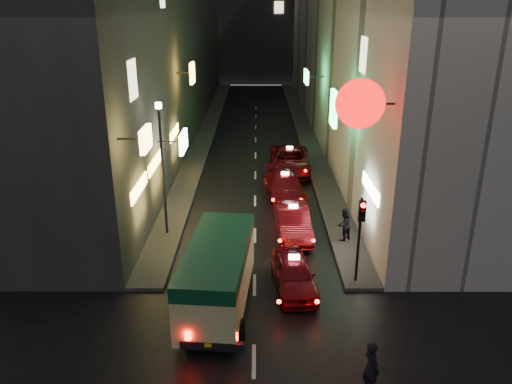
{
  "coord_description": "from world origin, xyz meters",
  "views": [
    {
      "loc": [
        0.08,
        -8.62,
        10.38
      ],
      "look_at": [
        0.05,
        13.0,
        2.23
      ],
      "focal_mm": 35.0,
      "sensor_mm": 36.0,
      "label": 1
    }
  ],
  "objects_px": {
    "minibus": "(218,269)",
    "taxi_near": "(294,271)",
    "lamp_post": "(162,161)",
    "pedestrian_crossing": "(371,364)",
    "traffic_light": "(361,223)"
  },
  "relations": [
    {
      "from": "minibus",
      "to": "pedestrian_crossing",
      "type": "height_order",
      "value": "minibus"
    },
    {
      "from": "taxi_near",
      "to": "pedestrian_crossing",
      "type": "xyz_separation_m",
      "value": [
        1.78,
        -5.54,
        0.2
      ]
    },
    {
      "from": "traffic_light",
      "to": "pedestrian_crossing",
      "type": "bearing_deg",
      "value": -96.94
    },
    {
      "from": "minibus",
      "to": "lamp_post",
      "type": "relative_size",
      "value": 0.97
    },
    {
      "from": "taxi_near",
      "to": "traffic_light",
      "type": "distance_m",
      "value": 3.16
    },
    {
      "from": "minibus",
      "to": "taxi_near",
      "type": "relative_size",
      "value": 1.24
    },
    {
      "from": "minibus",
      "to": "traffic_light",
      "type": "relative_size",
      "value": 1.72
    },
    {
      "from": "pedestrian_crossing",
      "to": "traffic_light",
      "type": "height_order",
      "value": "traffic_light"
    },
    {
      "from": "taxi_near",
      "to": "pedestrian_crossing",
      "type": "relative_size",
      "value": 2.56
    },
    {
      "from": "minibus",
      "to": "pedestrian_crossing",
      "type": "bearing_deg",
      "value": -42.72
    },
    {
      "from": "traffic_light",
      "to": "lamp_post",
      "type": "bearing_deg",
      "value": 151.09
    },
    {
      "from": "lamp_post",
      "to": "taxi_near",
      "type": "bearing_deg",
      "value": -39.67
    },
    {
      "from": "pedestrian_crossing",
      "to": "traffic_light",
      "type": "relative_size",
      "value": 0.54
    },
    {
      "from": "traffic_light",
      "to": "lamp_post",
      "type": "distance_m",
      "value": 9.42
    },
    {
      "from": "traffic_light",
      "to": "lamp_post",
      "type": "xyz_separation_m",
      "value": [
        -8.2,
        4.53,
        1.04
      ]
    }
  ]
}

